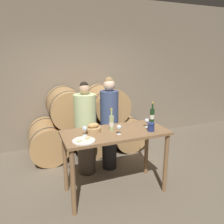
% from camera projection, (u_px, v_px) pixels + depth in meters
% --- Properties ---
extents(ground_plane, '(10.00, 10.00, 0.00)m').
position_uv_depth(ground_plane, '(115.00, 190.00, 3.33)').
color(ground_plane, '#726654').
extents(stone_wall_back, '(10.00, 0.12, 3.20)m').
position_uv_depth(stone_wall_back, '(79.00, 73.00, 4.83)').
color(stone_wall_back, gray).
rests_on(stone_wall_back, ground_plane).
extents(barrel_stack, '(2.36, 0.97, 1.38)m').
position_uv_depth(barrel_stack, '(87.00, 123.00, 4.54)').
color(barrel_stack, tan).
rests_on(barrel_stack, ground_plane).
extents(tasting_table, '(1.49, 0.67, 0.96)m').
position_uv_depth(tasting_table, '(115.00, 141.00, 3.12)').
color(tasting_table, olive).
rests_on(tasting_table, ground_plane).
extents(person_left, '(0.37, 0.37, 1.59)m').
position_uv_depth(person_left, '(86.00, 129.00, 3.66)').
color(person_left, '#4C4238').
rests_on(person_left, ground_plane).
extents(person_right, '(0.31, 0.31, 1.65)m').
position_uv_depth(person_right, '(109.00, 123.00, 3.80)').
color(person_right, '#232326').
rests_on(person_right, ground_plane).
extents(wine_bottle_red, '(0.07, 0.07, 0.33)m').
position_uv_depth(wine_bottle_red, '(152.00, 115.00, 3.47)').
color(wine_bottle_red, '#193819').
rests_on(wine_bottle_red, tasting_table).
extents(wine_bottle_white, '(0.07, 0.07, 0.32)m').
position_uv_depth(wine_bottle_white, '(112.00, 123.00, 3.12)').
color(wine_bottle_white, '#ADBC7F').
rests_on(wine_bottle_white, tasting_table).
extents(blue_crock, '(0.10, 0.10, 0.12)m').
position_uv_depth(blue_crock, '(151.00, 127.00, 3.08)').
color(blue_crock, navy).
rests_on(blue_crock, tasting_table).
extents(bread_basket, '(0.21, 0.21, 0.13)m').
position_uv_depth(bread_basket, '(93.00, 128.00, 3.06)').
color(bread_basket, tan).
rests_on(bread_basket, tasting_table).
extents(cheese_plate, '(0.29, 0.29, 0.04)m').
position_uv_depth(cheese_plate, '(84.00, 141.00, 2.73)').
color(cheese_plate, white).
rests_on(cheese_plate, tasting_table).
extents(wine_glass_far_left, '(0.07, 0.07, 0.13)m').
position_uv_depth(wine_glass_far_left, '(85.00, 129.00, 2.90)').
color(wine_glass_far_left, white).
rests_on(wine_glass_far_left, tasting_table).
extents(wine_glass_left, '(0.07, 0.07, 0.13)m').
position_uv_depth(wine_glass_left, '(119.00, 128.00, 2.95)').
color(wine_glass_left, white).
rests_on(wine_glass_left, tasting_table).
extents(wine_glass_center, '(0.07, 0.07, 0.13)m').
position_uv_depth(wine_glass_center, '(147.00, 121.00, 3.24)').
color(wine_glass_center, white).
rests_on(wine_glass_center, tasting_table).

